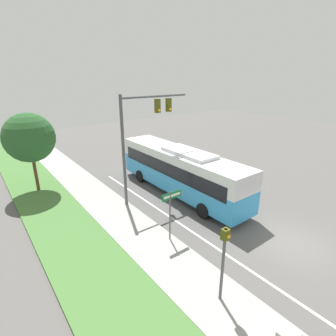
# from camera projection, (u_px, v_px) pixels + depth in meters

# --- Properties ---
(ground_plane) EXTENTS (80.00, 80.00, 0.00)m
(ground_plane) POSITION_uv_depth(u_px,v_px,m) (291.00, 242.00, 14.19)
(ground_plane) COLOR #565451
(sidewalk) EXTENTS (2.80, 80.00, 0.12)m
(sidewalk) POSITION_uv_depth(u_px,v_px,m) (212.00, 297.00, 10.62)
(sidewalk) COLOR #9E9E99
(sidewalk) RESTS_ON ground_plane
(lane_divider_near) EXTENTS (0.14, 30.00, 0.01)m
(lane_divider_near) POSITION_uv_depth(u_px,v_px,m) (251.00, 271.00, 12.13)
(lane_divider_near) COLOR silver
(lane_divider_near) RESTS_ON ground_plane
(bus) EXTENTS (2.68, 12.08, 3.55)m
(bus) POSITION_uv_depth(u_px,v_px,m) (180.00, 169.00, 19.42)
(bus) COLOR #3393D1
(bus) RESTS_ON ground_plane
(signal_gantry) EXTENTS (5.20, 0.41, 7.47)m
(signal_gantry) POSITION_uv_depth(u_px,v_px,m) (142.00, 129.00, 17.18)
(signal_gantry) COLOR #4C4C51
(signal_gantry) RESTS_ON ground_plane
(pedestrian_signal) EXTENTS (0.28, 0.34, 3.33)m
(pedestrian_signal) POSITION_uv_depth(u_px,v_px,m) (224.00, 254.00, 9.78)
(pedestrian_signal) COLOR #4C4C51
(pedestrian_signal) RESTS_ON ground_plane
(street_sign) EXTENTS (1.24, 0.08, 2.94)m
(street_sign) POSITION_uv_depth(u_px,v_px,m) (171.00, 207.00, 13.68)
(street_sign) COLOR #4C4C51
(street_sign) RESTS_ON ground_plane
(roadside_tree) EXTENTS (3.61, 3.61, 5.95)m
(roadside_tree) POSITION_uv_depth(u_px,v_px,m) (29.00, 138.00, 19.00)
(roadside_tree) COLOR brown
(roadside_tree) RESTS_ON grass_verge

